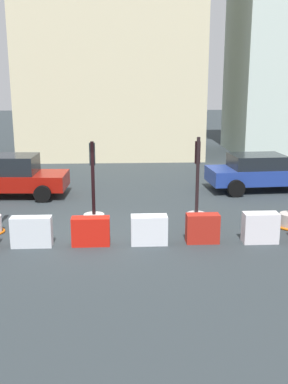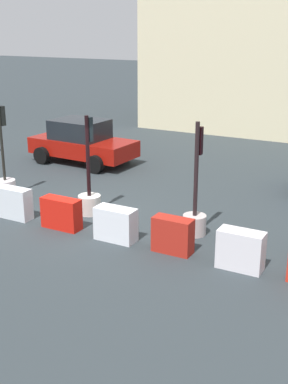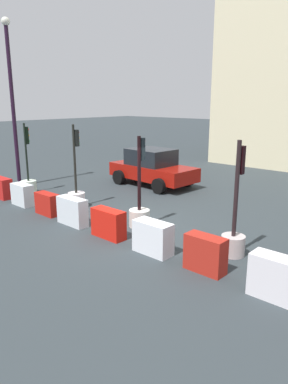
# 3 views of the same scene
# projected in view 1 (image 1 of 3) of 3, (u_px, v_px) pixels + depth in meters

# --- Properties ---
(ground_plane) EXTENTS (120.00, 120.00, 0.00)m
(ground_plane) POSITION_uv_depth(u_px,v_px,m) (93.00, 234.00, 13.99)
(ground_plane) COLOR #2E363A
(traffic_light_2) EXTENTS (0.65, 0.65, 2.84)m
(traffic_light_2) POSITION_uv_depth(u_px,v_px,m) (94.00, 213.00, 14.20)
(traffic_light_2) COLOR silver
(traffic_light_2) RESTS_ON ground_plane
(traffic_light_3) EXTENTS (0.61, 0.61, 2.95)m
(traffic_light_3) POSITION_uv_depth(u_px,v_px,m) (196.00, 210.00, 14.39)
(traffic_light_3) COLOR #BBACAB
(traffic_light_3) RESTS_ON ground_plane
(construction_barrier_3) EXTENTS (1.15, 0.39, 0.88)m
(construction_barrier_3) POSITION_uv_depth(u_px,v_px,m) (32.00, 232.00, 12.88)
(construction_barrier_3) COLOR silver
(construction_barrier_3) RESTS_ON ground_plane
(construction_barrier_4) EXTENTS (1.09, 0.41, 0.84)m
(construction_barrier_4) POSITION_uv_depth(u_px,v_px,m) (91.00, 231.00, 12.99)
(construction_barrier_4) COLOR red
(construction_barrier_4) RESTS_ON ground_plane
(construction_barrier_5) EXTENTS (1.05, 0.48, 0.85)m
(construction_barrier_5) POSITION_uv_depth(u_px,v_px,m) (149.00, 230.00, 13.09)
(construction_barrier_5) COLOR white
(construction_barrier_5) RESTS_ON ground_plane
(construction_barrier_6) EXTENTS (0.96, 0.42, 0.86)m
(construction_barrier_6) POSITION_uv_depth(u_px,v_px,m) (203.00, 228.00, 13.20)
(construction_barrier_6) COLOR #AD2318
(construction_barrier_6) RESTS_ON ground_plane
(construction_barrier_7) EXTENTS (1.02, 0.47, 0.90)m
(construction_barrier_7) POSITION_uv_depth(u_px,v_px,m) (260.00, 228.00, 13.21)
(construction_barrier_7) COLOR silver
(construction_barrier_7) RESTS_ON ground_plane
(car_red_compact) EXTENTS (4.24, 2.36, 1.70)m
(car_red_compact) POSITION_uv_depth(u_px,v_px,m) (14.00, 176.00, 18.44)
(car_red_compact) COLOR #96120A
(car_red_compact) RESTS_ON ground_plane
(car_blue_estate) EXTENTS (4.55, 2.52, 1.56)m
(car_blue_estate) POSITION_uv_depth(u_px,v_px,m) (259.00, 172.00, 19.44)
(car_blue_estate) COLOR navy
(car_blue_estate) RESTS_ON ground_plane
(building_main_facade) EXTENTS (11.34, 7.81, 18.33)m
(building_main_facade) POSITION_uv_depth(u_px,v_px,m) (110.00, 3.00, 27.42)
(building_main_facade) COLOR beige
(building_main_facade) RESTS_ON ground_plane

